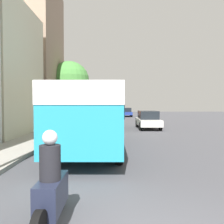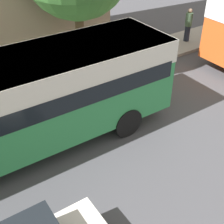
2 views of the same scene
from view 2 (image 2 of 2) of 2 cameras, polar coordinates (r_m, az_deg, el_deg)
The scene contains 2 objects.
bus_following at distance 9.11m, azimuth -16.22°, elevation 2.92°, with size 2.57×9.33×2.94m.
pedestrian_near_curb at distance 17.13m, azimuth 13.77°, elevation 15.27°, with size 0.35×0.35×1.70m.
Camera 2 is at (5.84, 18.16, 6.55)m, focal length 50.00 mm.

